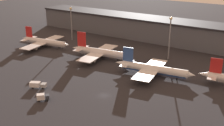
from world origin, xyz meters
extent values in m
plane|color=#26262B|center=(0.00, 0.00, 0.00)|extent=(600.00, 600.00, 0.00)
cube|color=#4C515B|center=(0.00, 92.54, 7.22)|extent=(243.44, 20.55, 14.45)
cube|color=black|center=(0.00, 92.54, 15.05)|extent=(243.44, 22.55, 1.20)
cylinder|color=silver|center=(-74.01, 36.11, 3.43)|extent=(30.98, 8.31, 3.61)
cylinder|color=silver|center=(-74.01, 36.11, 2.80)|extent=(29.38, 7.54, 3.07)
cone|color=silver|center=(-57.73, 38.64, 3.43)|extent=(4.81, 4.05, 3.43)
cone|color=silver|center=(-90.48, 33.54, 3.70)|extent=(5.82, 3.86, 3.07)
cube|color=red|center=(-86.79, 34.11, 8.77)|extent=(5.05, 1.17, 7.08)
cube|color=silver|center=(-87.40, 34.02, 3.97)|extent=(5.60, 13.58, 0.24)
cube|color=silver|center=(-75.54, 35.87, 2.98)|extent=(13.49, 37.41, 0.36)
cylinder|color=gray|center=(-76.20, 46.14, 1.73)|extent=(4.23, 2.57, 1.98)
cylinder|color=gray|center=(-73.04, 25.88, 1.73)|extent=(4.23, 2.57, 1.98)
cylinder|color=black|center=(-63.37, 37.77, 0.81)|extent=(0.50, 0.50, 1.62)
cylinder|color=black|center=(-75.76, 37.29, 0.81)|extent=(0.50, 0.50, 1.62)
cylinder|color=black|center=(-75.31, 34.44, 0.81)|extent=(0.50, 0.50, 1.62)
cylinder|color=silver|center=(-29.60, 37.87, 3.76)|extent=(30.59, 8.59, 3.96)
cylinder|color=silver|center=(-29.60, 37.87, 3.07)|extent=(28.99, 7.77, 3.37)
cone|color=silver|center=(-13.44, 40.39, 3.76)|extent=(5.28, 4.45, 3.76)
cone|color=silver|center=(-45.96, 35.32, 4.06)|extent=(6.39, 4.24, 3.37)
cube|color=red|center=(-42.19, 35.91, 10.06)|extent=(5.54, 1.25, 8.63)
cube|color=silver|center=(-42.79, 35.82, 4.36)|extent=(5.89, 13.26, 0.24)
cube|color=silver|center=(-31.10, 37.64, 3.27)|extent=(14.09, 36.47, 0.36)
cylinder|color=gray|center=(-31.74, 47.62, 1.93)|extent=(4.64, 2.82, 2.18)
cylinder|color=gray|center=(-28.67, 27.94, 1.93)|extent=(4.64, 2.82, 2.18)
cylinder|color=black|center=(-19.11, 39.51, 0.89)|extent=(0.50, 0.50, 1.78)
cylinder|color=black|center=(-31.35, 39.20, 0.89)|extent=(0.50, 0.50, 1.78)
cylinder|color=black|center=(-30.86, 36.07, 0.89)|extent=(0.50, 0.50, 1.78)
cylinder|color=white|center=(7.57, 31.26, 3.67)|extent=(33.10, 8.89, 3.86)
cylinder|color=#2D519E|center=(7.57, 31.26, 2.99)|extent=(31.38, 8.06, 3.28)
cone|color=white|center=(24.96, 33.97, 3.67)|extent=(5.15, 4.34, 3.67)
cone|color=white|center=(-10.02, 28.52, 3.96)|extent=(6.23, 4.14, 3.28)
cube|color=#2D519E|center=(-6.08, 29.13, 9.23)|extent=(5.41, 1.23, 7.25)
cube|color=white|center=(-6.73, 29.03, 4.25)|extent=(5.57, 11.81, 0.24)
cube|color=white|center=(5.94, 31.01, 3.19)|extent=(13.26, 32.45, 0.36)
cylinder|color=gray|center=(5.56, 39.88, 1.88)|extent=(4.53, 2.75, 2.13)
cylinder|color=gray|center=(8.28, 22.44, 1.88)|extent=(4.53, 2.75, 2.13)
cylinder|color=black|center=(18.94, 33.04, 0.87)|extent=(0.50, 0.50, 1.74)
cylinder|color=black|center=(5.71, 32.54, 0.87)|extent=(0.50, 0.50, 1.74)
cylinder|color=black|center=(6.18, 29.48, 0.87)|extent=(0.50, 0.50, 1.74)
cone|color=silver|center=(30.16, 37.77, 3.87)|extent=(6.09, 4.04, 3.21)
cube|color=red|center=(34.76, 38.48, 8.93)|extent=(5.28, 1.21, 6.91)
cube|color=silver|center=(33.94, 38.36, 4.15)|extent=(5.68, 13.06, 0.24)
cube|color=#9EA3A8|center=(-26.23, -9.37, 1.52)|extent=(3.12, 3.28, 1.60)
cube|color=silver|center=(-29.64, -11.24, 1.79)|extent=(5.14, 4.39, 2.14)
cylinder|color=black|center=(-26.88, -8.63, 0.45)|extent=(1.10, 0.99, 0.90)
cylinder|color=black|center=(-25.96, -10.31, 0.45)|extent=(1.10, 0.99, 0.90)
cylinder|color=black|center=(-30.92, -10.85, 0.45)|extent=(1.10, 0.99, 0.90)
cylinder|color=black|center=(-30.00, -12.53, 0.45)|extent=(1.10, 0.99, 0.90)
cube|color=#282D38|center=(-16.47, -16.39, 1.55)|extent=(2.72, 2.68, 1.65)
cube|color=silver|center=(-18.28, -18.31, 1.82)|extent=(3.79, 3.82, 2.20)
cylinder|color=black|center=(-17.22, -15.89, 0.45)|extent=(1.04, 1.06, 0.90)
cylinder|color=black|center=(-15.93, -17.10, 0.45)|extent=(1.04, 1.06, 0.90)
cylinder|color=black|center=(-19.36, -18.17, 0.45)|extent=(1.04, 1.06, 0.90)
cylinder|color=black|center=(-18.07, -19.37, 0.45)|extent=(1.04, 1.06, 0.90)
cylinder|color=slate|center=(-71.08, 59.07, 10.87)|extent=(0.70, 0.70, 21.74)
sphere|color=beige|center=(-71.08, 59.07, 22.34)|extent=(1.80, 1.80, 1.80)
cylinder|color=slate|center=(3.02, 59.07, 11.52)|extent=(0.70, 0.70, 23.04)
sphere|color=beige|center=(3.02, 59.07, 23.64)|extent=(1.80, 1.80, 1.80)
camera|label=1|loc=(62.86, -85.82, 53.27)|focal=45.00mm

